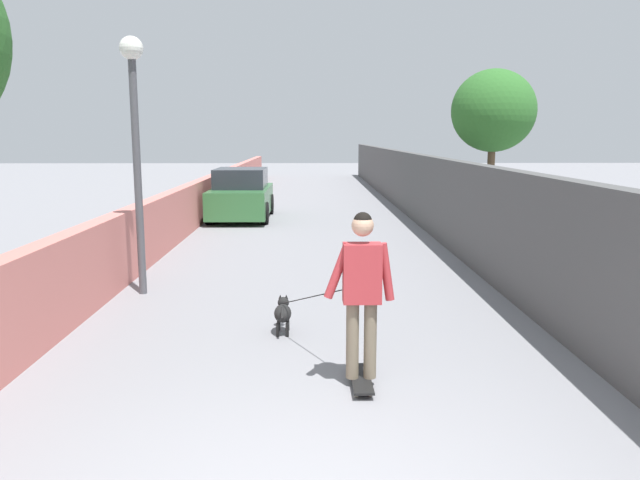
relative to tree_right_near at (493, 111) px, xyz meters
The scene contains 9 objects.
ground_plane 5.89m from the tree_right_near, 78.40° to the left, with size 80.00×80.00×0.00m, color gray.
wall_left 8.56m from the tree_right_near, 97.02° to the left, with size 48.00×0.30×1.23m, color #CC726B.
fence_right 2.89m from the tree_right_near, 121.58° to the left, with size 48.00×0.30×1.99m, color #4C4C4C.
tree_right_near is the anchor object (origin of this frame).
lamp_post 10.18m from the tree_right_near, 131.93° to the left, with size 0.36×0.36×4.01m.
skateboard 11.83m from the tree_right_near, 157.65° to the left, with size 0.80×0.21×0.08m.
person_skateboarder 11.61m from the tree_right_near, 157.65° to the left, with size 0.22×0.71×1.70m.
dog 10.67m from the tree_right_near, 149.52° to the left, with size 2.03×0.99×1.06m.
car_near 7.72m from the tree_right_near, 72.01° to the left, with size 3.84×1.80×1.54m.
Camera 1 is at (-3.51, -0.02, 2.52)m, focal length 34.49 mm.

